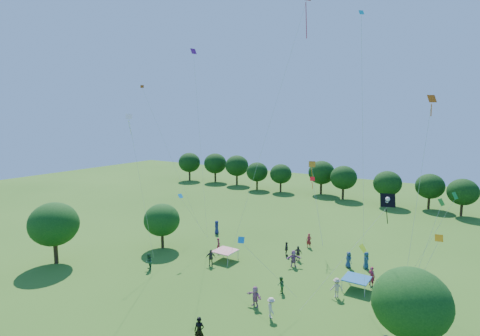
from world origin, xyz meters
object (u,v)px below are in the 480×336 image
Objects in this scene: near_tree_west at (54,224)px; tent_red_stripe at (225,251)px; pirate_kite at (386,202)px; tent_blue at (357,279)px; near_tree_north at (162,220)px; man_in_black at (199,331)px; red_high_kite at (290,57)px; near_tree_east at (411,303)px.

tent_red_stripe is at bearing 35.50° from near_tree_west.
tent_red_stripe is at bearing 171.23° from pirate_kite.
pirate_kite is at bearing -49.92° from tent_blue.
near_tree_north is 19.91m from man_in_black.
near_tree_north is 2.77× the size of man_in_black.
near_tree_north is 0.21× the size of red_high_kite.
near_tree_east is 2.70× the size of tent_red_stripe.
near_tree_north is at bearing -175.75° from tent_blue.
red_high_kite is at bearing -3.19° from tent_red_stripe.
pirate_kite is at bearing 121.40° from near_tree_east.
near_tree_east reaches higher than tent_red_stripe.
near_tree_east is at bearing -58.60° from pirate_kite.
man_in_black is (7.13, -13.19, -0.08)m from tent_red_stripe.
near_tree_east is at bearing -29.18° from red_high_kite.
near_tree_east is 0.24× the size of red_high_kite.
near_tree_north is (6.15, 9.44, -0.84)m from near_tree_west.
tent_blue is (22.21, 1.65, -2.36)m from near_tree_north.
near_tree_north is 22.39m from tent_blue.
near_tree_west is 22.08m from man_in_black.
red_high_kite reaches higher than near_tree_north.
red_high_kite is at bearing 1.83° from near_tree_north.
pirate_kite is at bearing -13.23° from red_high_kite.
tent_blue is (13.84, 0.73, 0.00)m from tent_red_stripe.
man_in_black is at bearing -153.24° from near_tree_east.
near_tree_west reaches higher than near_tree_north.
tent_blue is at bearing 43.09° from man_in_black.
red_high_kite is (-9.12, 2.14, 11.63)m from pirate_kite.
near_tree_east reaches higher than man_in_black.
near_tree_east reaches higher than near_tree_north.
near_tree_west is 3.41× the size of man_in_black.
tent_red_stripe is (14.52, 10.36, -3.20)m from near_tree_west.
red_high_kite reaches higher than tent_red_stripe.
near_tree_west is 11.30m from near_tree_north.
near_tree_east is 21.66m from red_high_kite.
tent_blue is 1.15× the size of man_in_black.
near_tree_west reaches higher than tent_red_stripe.
near_tree_west is 18.12m from tent_red_stripe.
man_in_black is 0.08× the size of red_high_kite.
tent_red_stripe is 13.86m from tent_blue.
tent_blue is at bearing 125.32° from near_tree_east.
red_high_kite is (-11.85, 6.61, 16.88)m from near_tree_east.
near_tree_north is 0.64× the size of pirate_kite.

